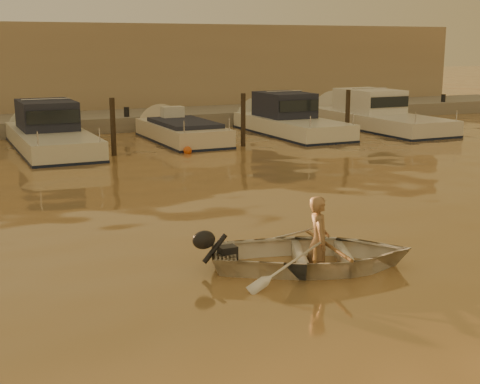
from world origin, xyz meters
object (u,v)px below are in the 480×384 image
waterfront_building (51,72)px  person (319,241)px  moored_boat_2 (51,133)px  dinghy (313,254)px  moored_boat_3 (182,136)px  moored_boat_5 (379,115)px  moored_boat_4 (292,120)px

waterfront_building → person: bearing=-90.0°
moored_boat_2 → dinghy: bearing=-83.2°
dinghy → moored_boat_3: 15.81m
person → dinghy: bearing=90.0°
dinghy → waterfront_building: waterfront_building is taller
person → moored_boat_2: size_ratio=0.19×
moored_boat_2 → moored_boat_5: (14.67, 0.00, 0.00)m
person → moored_boat_3: size_ratio=0.25×
moored_boat_4 → person: bearing=-117.7°
moored_boat_2 → moored_boat_3: size_ratio=1.29×
moored_boat_4 → waterfront_building: 13.79m
dinghy → moored_boat_4: size_ratio=0.47×
dinghy → person: size_ratio=2.22×
moored_boat_4 → moored_boat_3: bearing=180.0°
dinghy → waterfront_building: bearing=22.1°
dinghy → waterfront_building: (0.11, 26.47, 2.16)m
person → waterfront_building: size_ratio=0.03×
moored_boat_2 → moored_boat_4: bearing=0.0°
person → moored_boat_4: moored_boat_4 is taller
dinghy → moored_boat_5: 20.10m
moored_boat_2 → moored_boat_3: 5.12m
moored_boat_4 → moored_boat_5: size_ratio=0.85×
person → moored_boat_3: person is taller
moored_boat_2 → waterfront_building: waterfront_building is taller
dinghy → moored_boat_5: (12.82, 15.47, 0.38)m
dinghy → person: (0.09, -0.04, 0.25)m
dinghy → moored_boat_3: moored_boat_3 is taller
moored_boat_2 → moored_boat_5: bearing=0.0°
person → moored_boat_2: bearing=29.4°
moored_boat_2 → moored_boat_3: bearing=0.0°
moored_boat_2 → moored_boat_4: same height
person → moored_boat_3: 15.83m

